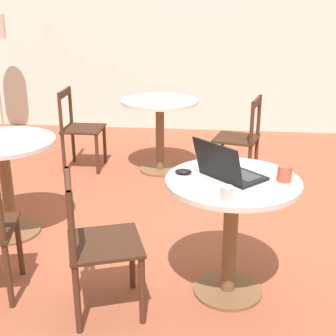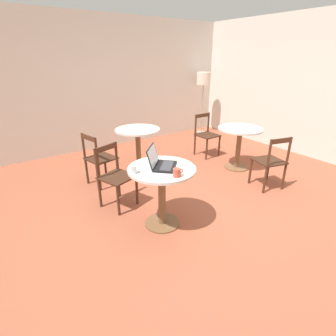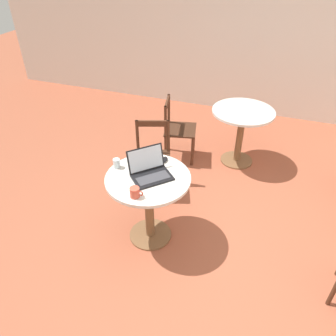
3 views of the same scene
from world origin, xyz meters
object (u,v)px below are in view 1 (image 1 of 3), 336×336
at_px(cafe_table_near, 232,209).
at_px(cafe_table_far, 4,164).
at_px(cafe_table_mid, 160,118).
at_px(mug, 285,173).
at_px(chair_near_back, 97,245).
at_px(laptop, 229,170).
at_px(chair_mid_back, 80,129).
at_px(drinking_glass, 226,195).
at_px(mouse, 183,172).
at_px(chair_mid_front, 240,139).

height_order(cafe_table_near, cafe_table_far, same).
bearing_deg(cafe_table_mid, mug, -155.31).
xyz_separation_m(chair_near_back, laptop, (0.27, -0.72, 0.37)).
bearing_deg(chair_mid_back, cafe_table_mid, -89.24).
distance_m(cafe_table_far, chair_mid_back, 1.51).
relative_size(cafe_table_mid, chair_mid_back, 0.93).
distance_m(cafe_table_near, drinking_glass, 0.41).
height_order(cafe_table_mid, mug, mug).
height_order(mouse, mug, mug).
xyz_separation_m(chair_mid_front, mouse, (-1.85, 0.42, 0.34)).
bearing_deg(chair_near_back, cafe_table_far, 46.86).
relative_size(laptop, mouse, 4.47).
distance_m(chair_near_back, laptop, 0.85).
bearing_deg(mug, mouse, 85.32).
distance_m(cafe_table_mid, chair_mid_front, 0.85).
bearing_deg(laptop, chair_mid_back, 35.76).
relative_size(cafe_table_far, chair_near_back, 0.93).
height_order(laptop, mouse, laptop).
bearing_deg(chair_mid_front, chair_near_back, 157.98).
bearing_deg(mug, chair_near_back, 104.37).
xyz_separation_m(chair_mid_front, drinking_glass, (-2.23, 0.17, 0.37)).
xyz_separation_m(cafe_table_near, mug, (0.00, -0.28, 0.23)).
relative_size(cafe_table_mid, chair_near_back, 0.93).
relative_size(cafe_table_near, drinking_glass, 8.64).
bearing_deg(chair_mid_front, drinking_glass, 175.55).
bearing_deg(mouse, mug, -94.68).
relative_size(laptop, drinking_glass, 4.96).
bearing_deg(drinking_glass, cafe_table_mid, 14.70).
relative_size(cafe_table_mid, cafe_table_far, 1.00).
relative_size(cafe_table_far, laptop, 1.74).
height_order(cafe_table_mid, mouse, mouse).
distance_m(chair_mid_back, laptop, 2.60).
bearing_deg(chair_mid_back, cafe_table_near, -143.90).
bearing_deg(cafe_table_mid, laptop, -162.63).
xyz_separation_m(chair_mid_back, mouse, (-2.05, -1.24, 0.34)).
height_order(chair_mid_back, mouse, chair_mid_back).
height_order(chair_mid_back, laptop, laptop).
distance_m(cafe_table_near, chair_mid_front, 1.91).
bearing_deg(laptop, cafe_table_mid, 17.37).
xyz_separation_m(chair_mid_back, drinking_glass, (-2.43, -1.49, 0.37)).
distance_m(chair_mid_front, drinking_glass, 2.27).
relative_size(cafe_table_mid, chair_mid_front, 0.93).
xyz_separation_m(mouse, drinking_glass, (-0.38, -0.25, 0.03)).
xyz_separation_m(laptop, mouse, (0.04, 0.26, -0.03)).
height_order(chair_mid_back, drinking_glass, drinking_glass).
relative_size(cafe_table_far, chair_mid_front, 0.93).
distance_m(chair_mid_back, drinking_glass, 2.87).
relative_size(cafe_table_far, chair_mid_back, 0.93).
bearing_deg(cafe_table_mid, chair_mid_back, 90.76).
xyz_separation_m(chair_near_back, mug, (0.26, -1.03, 0.37)).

